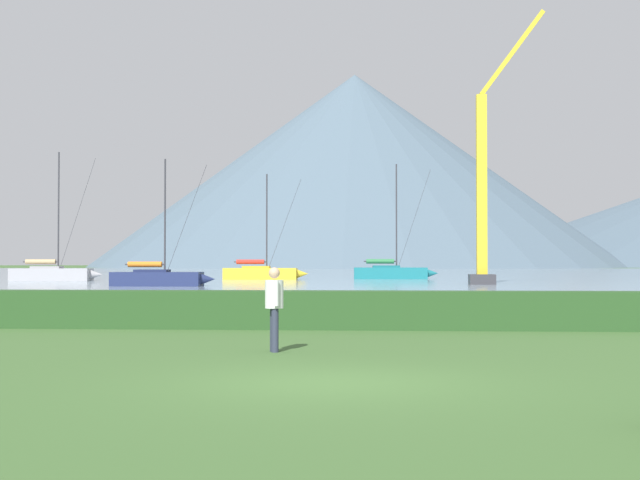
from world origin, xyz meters
TOP-DOWN VIEW (x-y plane):
  - ground_plane at (0.00, 0.00)m, footprint 1000.00×1000.00m
  - harbor_water at (0.00, 137.00)m, footprint 320.00×246.00m
  - hedge_line at (0.00, 11.00)m, footprint 80.00×1.20m
  - sailboat_slip_1 at (-11.87, 80.17)m, footprint 8.56×2.80m
  - sailboat_slip_3 at (-15.89, 53.86)m, footprint 7.56×2.27m
  - sailboat_slip_4 at (-30.73, 72.76)m, footprint 8.63×3.04m
  - sailboat_slip_5 at (1.20, 84.32)m, footprint 8.82×2.92m
  - person_seated_viewer at (-1.38, 4.60)m, footprint 0.36×0.55m
  - dock_crane at (8.39, 60.72)m, footprint 6.00×2.00m
  - distant_hill_west_ridge at (-11.00, 321.89)m, footprint 187.83×187.83m

SIDE VIEW (x-z plane):
  - ground_plane at x=0.00m, z-range 0.00..0.00m
  - harbor_water at x=0.00m, z-range 0.00..0.00m
  - hedge_line at x=0.00m, z-range 0.00..1.00m
  - sailboat_slip_3 at x=-15.89m, z-range -4.03..5.28m
  - sailboat_slip_1 at x=-11.87m, z-range -4.61..6.03m
  - sailboat_slip_4 at x=-30.73m, z-range -5.37..6.81m
  - sailboat_slip_5 at x=1.20m, z-range -5.26..6.73m
  - person_seated_viewer at x=-1.38m, z-range 0.15..1.80m
  - dock_crane at x=8.39m, z-range -3.91..17.72m
  - distant_hill_west_ridge at x=-11.00m, z-range 0.00..69.20m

